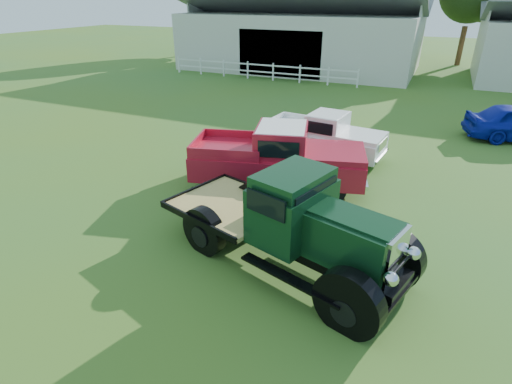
% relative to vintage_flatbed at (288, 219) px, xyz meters
% --- Properties ---
extents(ground, '(120.00, 120.00, 0.00)m').
position_rel_vintage_flatbed_xyz_m(ground, '(-1.46, -0.09, -1.15)').
color(ground, '#36692D').
extents(shed_left, '(18.80, 10.20, 5.60)m').
position_rel_vintage_flatbed_xyz_m(shed_left, '(-8.46, 25.91, 1.65)').
color(shed_left, beige).
rests_on(shed_left, ground).
extents(fence_rail, '(14.20, 0.16, 1.20)m').
position_rel_vintage_flatbed_xyz_m(fence_rail, '(-9.46, 19.91, -0.55)').
color(fence_rail, white).
rests_on(fence_rail, ground).
extents(tree_c, '(5.40, 5.40, 9.00)m').
position_rel_vintage_flatbed_xyz_m(tree_c, '(3.54, 32.91, 3.35)').
color(tree_c, black).
rests_on(tree_c, ground).
extents(vintage_flatbed, '(6.23, 3.87, 2.30)m').
position_rel_vintage_flatbed_xyz_m(vintage_flatbed, '(0.00, 0.00, 0.00)').
color(vintage_flatbed, '#0F341B').
rests_on(vintage_flatbed, ground).
extents(red_pickup, '(5.88, 3.51, 2.01)m').
position_rel_vintage_flatbed_xyz_m(red_pickup, '(-1.72, 3.75, -0.15)').
color(red_pickup, '#AF1529').
rests_on(red_pickup, ground).
extents(white_pickup, '(4.66, 2.25, 1.65)m').
position_rel_vintage_flatbed_xyz_m(white_pickup, '(-1.08, 6.88, -0.33)').
color(white_pickup, white).
rests_on(white_pickup, ground).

